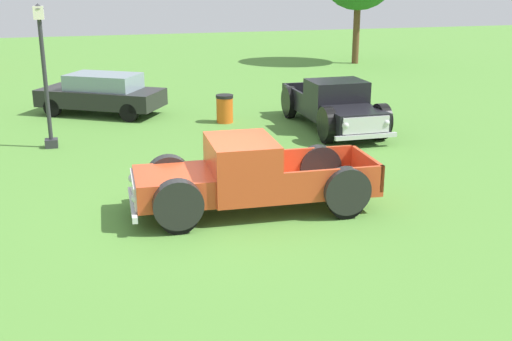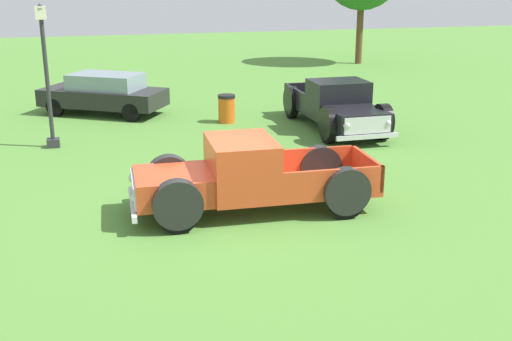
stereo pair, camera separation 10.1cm
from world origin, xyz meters
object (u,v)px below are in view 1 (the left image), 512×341
pickup_truck_foreground (239,178)px  trash_can (225,109)px  lamp_post_near (45,74)px  sedan_distant_a (102,93)px  pickup_truck_behind_left (337,107)px

pickup_truck_foreground → trash_can: 8.43m
lamp_post_near → trash_can: bearing=17.8°
pickup_truck_foreground → sedan_distant_a: bearing=103.0°
sedan_distant_a → lamp_post_near: lamp_post_near is taller
pickup_truck_behind_left → pickup_truck_foreground: bearing=-127.3°
lamp_post_near → trash_can: lamp_post_near is taller
pickup_truck_foreground → lamp_post_near: lamp_post_near is taller
trash_can → pickup_truck_behind_left: bearing=-32.3°
pickup_truck_foreground → sedan_distant_a: size_ratio=1.13×
lamp_post_near → trash_can: size_ratio=4.32×
sedan_distant_a → lamp_post_near: size_ratio=1.14×
pickup_truck_foreground → trash_can: (1.51, 8.29, -0.29)m
pickup_truck_behind_left → trash_can: pickup_truck_behind_left is taller
sedan_distant_a → trash_can: (3.97, -2.37, -0.29)m
trash_can → pickup_truck_foreground: bearing=-100.3°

